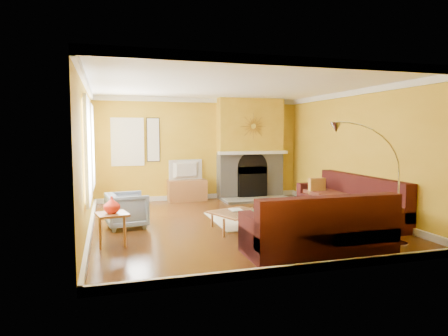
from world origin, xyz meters
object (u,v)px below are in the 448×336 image
object	(u,v)px
coffee_table	(239,221)
armchair	(127,210)
media_console	(187,190)
side_table	(112,229)
sectional_sofa	(306,205)
arc_lamp	(370,187)

from	to	relation	value
coffee_table	armchair	world-z (taller)	armchair
coffee_table	media_console	distance (m)	3.42
coffee_table	side_table	bearing A→B (deg)	-171.58
sectional_sofa	media_console	world-z (taller)	sectional_sofa
sectional_sofa	armchair	bearing A→B (deg)	162.04
armchair	side_table	xyz separation A→B (m)	(-0.28, -1.14, -0.08)
sectional_sofa	armchair	world-z (taller)	sectional_sofa
coffee_table	arc_lamp	size ratio (longest dim) A/B	0.46
side_table	media_console	bearing A→B (deg)	62.62
sectional_sofa	arc_lamp	bearing A→B (deg)	-77.04
media_console	side_table	distance (m)	4.21
arc_lamp	coffee_table	bearing A→B (deg)	133.69
media_console	arc_lamp	xyz separation A→B (m)	(1.86, -5.05, 0.69)
media_console	side_table	size ratio (longest dim) A/B	1.95
sectional_sofa	arc_lamp	size ratio (longest dim) A/B	1.91
sectional_sofa	side_table	xyz separation A→B (m)	(-3.47, -0.11, -0.19)
sectional_sofa	coffee_table	size ratio (longest dim) A/B	4.17
armchair	arc_lamp	bearing A→B (deg)	-132.89
media_console	armchair	world-z (taller)	armchair
side_table	arc_lamp	distance (m)	4.07
media_console	arc_lamp	distance (m)	5.42
side_table	armchair	bearing A→B (deg)	76.19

